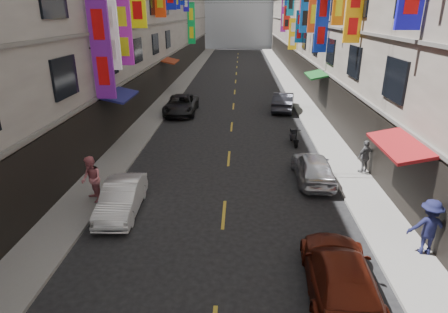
# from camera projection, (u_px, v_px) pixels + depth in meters

# --- Properties ---
(sidewalk_left) EXTENTS (2.00, 90.00, 0.12)m
(sidewalk_left) POSITION_uv_depth(u_px,v_px,m) (175.00, 91.00, 37.24)
(sidewalk_left) COLOR slate
(sidewalk_left) RESTS_ON ground
(sidewalk_right) EXTENTS (2.00, 90.00, 0.12)m
(sidewalk_right) POSITION_uv_depth(u_px,v_px,m) (296.00, 92.00, 36.74)
(sidewalk_right) COLOR slate
(sidewalk_right) RESTS_ON ground
(street_awnings) EXTENTS (13.99, 35.20, 0.41)m
(street_awnings) POSITION_uv_depth(u_px,v_px,m) (208.00, 96.00, 21.07)
(street_awnings) COLOR #185115
(street_awnings) RESTS_ON ground
(lane_markings) EXTENTS (0.12, 80.20, 0.01)m
(lane_markings) POSITION_uv_depth(u_px,v_px,m) (234.00, 99.00, 34.21)
(lane_markings) COLOR gold
(lane_markings) RESTS_ON ground
(scooter_far_right) EXTENTS (0.50, 1.80, 1.14)m
(scooter_far_right) POSITION_uv_depth(u_px,v_px,m) (294.00, 137.00, 22.29)
(scooter_far_right) COLOR black
(scooter_far_right) RESTS_ON ground
(car_left_mid) EXTENTS (1.50, 3.85, 1.25)m
(car_left_mid) POSITION_uv_depth(u_px,v_px,m) (122.00, 198.00, 14.59)
(car_left_mid) COLOR silver
(car_left_mid) RESTS_ON ground
(car_left_far) EXTENTS (2.36, 5.06, 1.40)m
(car_left_far) POSITION_uv_depth(u_px,v_px,m) (181.00, 105.00, 28.95)
(car_left_far) COLOR black
(car_left_far) RESTS_ON ground
(car_right_near) EXTENTS (2.09, 4.63, 1.32)m
(car_right_near) POSITION_uv_depth(u_px,v_px,m) (340.00, 274.00, 10.30)
(car_right_near) COLOR #5F1E10
(car_right_near) RESTS_ON ground
(car_right_mid) EXTENTS (1.65, 4.00, 1.36)m
(car_right_mid) POSITION_uv_depth(u_px,v_px,m) (313.00, 167.00, 17.34)
(car_right_mid) COLOR silver
(car_right_mid) RESTS_ON ground
(car_right_far) EXTENTS (2.24, 4.64, 1.47)m
(car_right_far) POSITION_uv_depth(u_px,v_px,m) (283.00, 101.00, 29.86)
(car_right_far) COLOR #292A32
(car_right_far) RESTS_ON ground
(pedestrian_lfar) EXTENTS (1.08, 1.13, 1.93)m
(pedestrian_lfar) POSITION_uv_depth(u_px,v_px,m) (91.00, 179.00, 15.12)
(pedestrian_lfar) COLOR #D26F78
(pedestrian_lfar) RESTS_ON sidewalk_left
(pedestrian_rnear) EXTENTS (1.29, 0.79, 1.89)m
(pedestrian_rnear) POSITION_uv_depth(u_px,v_px,m) (429.00, 227.00, 11.81)
(pedestrian_rnear) COLOR #15183C
(pedestrian_rnear) RESTS_ON sidewalk_right
(pedestrian_rfar) EXTENTS (1.09, 0.94, 1.62)m
(pedestrian_rfar) POSITION_uv_depth(u_px,v_px,m) (365.00, 157.00, 17.92)
(pedestrian_rfar) COLOR #5A5A5D
(pedestrian_rfar) RESTS_ON sidewalk_right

